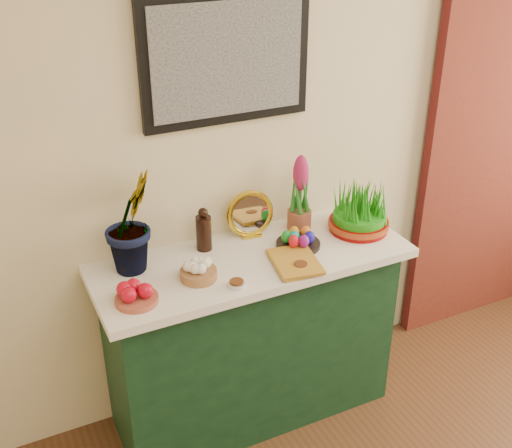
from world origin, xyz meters
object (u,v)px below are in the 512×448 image
at_px(wheatgrass_sabzeh, 360,211).
at_px(hyacinth_green, 129,207).
at_px(sideboard, 251,340).
at_px(book, 274,265).
at_px(mirror, 250,214).

bearing_deg(wheatgrass_sabzeh, hyacinth_green, 172.67).
relative_size(sideboard, book, 5.19).
bearing_deg(hyacinth_green, book, -66.41).
relative_size(mirror, book, 0.91).
bearing_deg(hyacinth_green, wheatgrass_sabzeh, -46.93).
relative_size(hyacinth_green, mirror, 2.49).
relative_size(sideboard, mirror, 5.69).
xyz_separation_m(sideboard, mirror, (0.07, 0.17, 0.57)).
bearing_deg(wheatgrass_sabzeh, book, -165.58).
relative_size(hyacinth_green, wheatgrass_sabzeh, 2.01).
bearing_deg(wheatgrass_sabzeh, sideboard, 179.48).
height_order(book, wheatgrass_sabzeh, wheatgrass_sabzeh).
distance_m(hyacinth_green, mirror, 0.59).
height_order(mirror, book, mirror).
bearing_deg(hyacinth_green, sideboard, -54.48).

